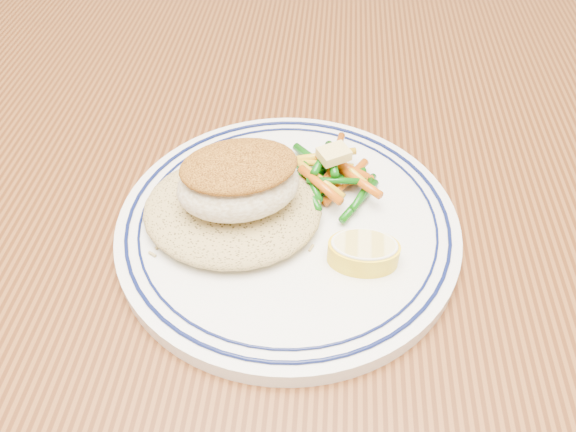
# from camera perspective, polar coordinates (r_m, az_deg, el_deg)

# --- Properties ---
(dining_table) EXTENTS (1.50, 0.90, 0.75)m
(dining_table) POSITION_cam_1_polar(r_m,az_deg,el_deg) (0.58, -3.72, -5.35)
(dining_table) COLOR #48230E
(dining_table) RESTS_ON ground
(plate) EXTENTS (0.29, 0.29, 0.02)m
(plate) POSITION_cam_1_polar(r_m,az_deg,el_deg) (0.47, -0.00, -0.88)
(plate) COLOR white
(plate) RESTS_ON dining_table
(rice_pilaf) EXTENTS (0.15, 0.13, 0.03)m
(rice_pilaf) POSITION_cam_1_polar(r_m,az_deg,el_deg) (0.46, -5.67, 1.03)
(rice_pilaf) COLOR #A68D53
(rice_pilaf) RESTS_ON plate
(fish_fillet) EXTENTS (0.11, 0.10, 0.05)m
(fish_fillet) POSITION_cam_1_polar(r_m,az_deg,el_deg) (0.44, -5.03, 3.61)
(fish_fillet) COLOR beige
(fish_fillet) RESTS_ON rice_pilaf
(vegetable_pile) EXTENTS (0.10, 0.10, 0.03)m
(vegetable_pile) POSITION_cam_1_polar(r_m,az_deg,el_deg) (0.49, 4.34, 4.19)
(vegetable_pile) COLOR #0B510A
(vegetable_pile) RESTS_ON plate
(butter_pat) EXTENTS (0.03, 0.03, 0.01)m
(butter_pat) POSITION_cam_1_polar(r_m,az_deg,el_deg) (0.48, 4.68, 6.30)
(butter_pat) COLOR #E3CB6F
(butter_pat) RESTS_ON vegetable_pile
(lemon_wedge) EXTENTS (0.06, 0.05, 0.02)m
(lemon_wedge) POSITION_cam_1_polar(r_m,az_deg,el_deg) (0.43, 7.67, -3.58)
(lemon_wedge) COLOR yellow
(lemon_wedge) RESTS_ON plate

